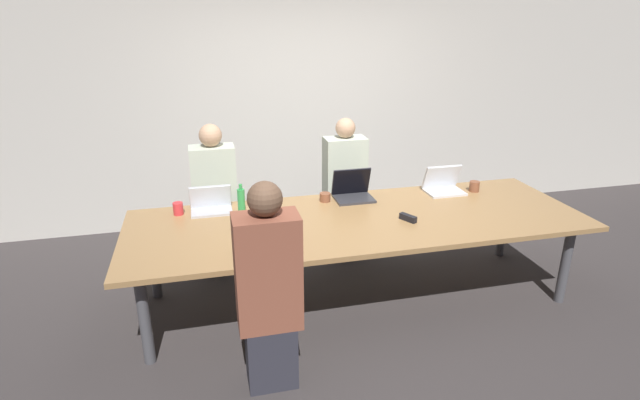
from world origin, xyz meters
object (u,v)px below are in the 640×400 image
Objects in this scene: laptop_near_left at (263,244)px; cup_far_right at (474,186)px; person_near_left at (269,292)px; bottle_far_left at (241,200)px; person_far_center at (344,190)px; laptop_far_center at (353,190)px; laptop_far_right at (443,184)px; cup_far_left at (178,209)px; cup_far_center at (325,197)px; person_far_left at (216,201)px; laptop_far_left at (211,204)px; stapler at (408,218)px.

laptop_near_left is 2.25m from cup_far_right.
person_near_left is 1.22m from bottle_far_left.
bottle_far_left is at bearing -152.41° from person_far_center.
laptop_far_center is at bearing -97.23° from person_far_center.
cup_far_left is at bearing 179.78° from laptop_far_right.
cup_far_center is at bearing -118.13° from person_near_left.
laptop_far_right is at bearing 2.25° from bottle_far_left.
person_near_left is at bearing -87.75° from bottle_far_left.
person_far_center is at bearing 1.52° from person_far_left.
cup_far_left is (-0.56, 1.29, 0.12)m from person_near_left.
cup_far_center is 1.04m from person_far_left.
laptop_near_left is (-0.99, -1.36, 0.15)m from person_far_center.
person_far_left is (-0.27, 1.32, -0.14)m from laptop_near_left.
laptop_far_right is (1.13, -0.02, 0.03)m from cup_far_center.
person_near_left is 1.75m from person_far_left.
person_far_left reaches higher than laptop_near_left.
person_far_left is (-1.20, 0.41, -0.15)m from laptop_far_center.
person_near_left is (-0.02, -0.40, -0.14)m from laptop_near_left.
stapler is at bearing -21.03° from laptop_far_left.
laptop_near_left is at bearing -158.63° from cup_far_right.
stapler is at bearing -149.93° from cup_far_right.
laptop_far_right is at bearing -30.49° from person_far_center.
stapler is (0.28, -0.61, -0.05)m from laptop_far_center.
laptop_near_left is at bearing -85.06° from bottle_far_left.
person_far_center is 14.45× the size of cup_far_right.
cup_far_left is 1.89m from stapler.
laptop_far_left is 3.34× the size of cup_far_left.
cup_far_left is (-1.57, -0.47, 0.13)m from person_far_center.
laptop_far_left is 0.45m from person_far_left.
cup_far_center is 0.31× the size of laptop_near_left.
cup_far_center is at bearing -124.40° from person_far_center.
person_near_left is at bearing 86.88° from laptop_near_left.
bottle_far_left is (-0.74, -0.09, 0.07)m from cup_far_center.
cup_far_center is 0.99× the size of cup_far_right.
laptop_far_center is 1.01m from bottle_far_left.
laptop_far_center is 0.26m from cup_far_center.
laptop_far_center is at bearing -125.91° from person_near_left.
cup_far_left is at bearing -66.48° from person_near_left.
person_far_center reaches higher than bottle_far_left.
cup_far_center is 0.07× the size of person_far_left.
laptop_far_left is at bearing -77.27° from person_near_left.
cup_far_right is at bearing -149.98° from person_near_left.
bottle_far_left is at bearing -87.75° from person_near_left.
person_far_center is 4.05× the size of laptop_far_left.
laptop_far_left is at bearing -96.22° from person_far_left.
laptop_far_left is 2.12m from laptop_far_right.
laptop_far_left is 0.27m from bottle_far_left.
laptop_far_right is at bearing -0.98° from cup_far_center.
cup_far_center is 0.38× the size of bottle_far_left.
cup_far_center is (-0.32, -0.46, 0.12)m from person_far_center.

